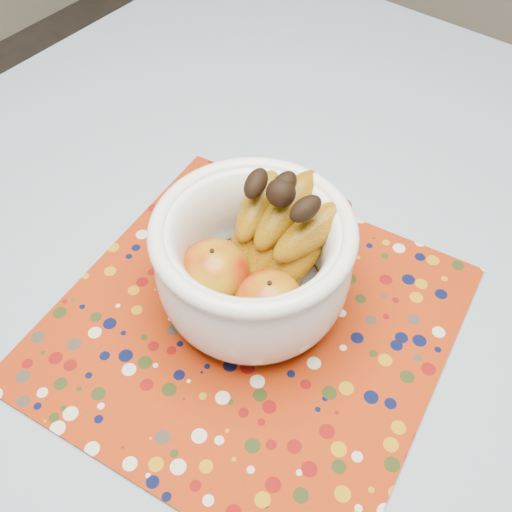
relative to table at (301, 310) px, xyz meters
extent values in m
plane|color=#2D2826|center=(0.00, 0.00, -0.67)|extent=(4.00, 4.00, 0.00)
cube|color=brown|center=(0.00, 0.00, 0.06)|extent=(1.20, 1.20, 0.04)
cylinder|color=brown|center=(-0.53, 0.53, -0.32)|extent=(0.06, 0.06, 0.71)
cube|color=slate|center=(0.00, 0.00, 0.08)|extent=(1.32, 1.32, 0.01)
cube|color=#952708|center=(-0.01, -0.11, 0.09)|extent=(0.49, 0.49, 0.00)
cylinder|color=white|center=(-0.02, -0.08, 0.10)|extent=(0.11, 0.11, 0.01)
cylinder|color=white|center=(-0.02, -0.08, 0.11)|extent=(0.16, 0.16, 0.01)
torus|color=white|center=(-0.02, -0.08, 0.22)|extent=(0.22, 0.22, 0.02)
ellipsoid|color=maroon|center=(-0.06, -0.11, 0.15)|extent=(0.08, 0.08, 0.07)
ellipsoid|color=maroon|center=(0.02, -0.10, 0.15)|extent=(0.08, 0.08, 0.07)
sphere|color=black|center=(-0.02, -0.03, 0.24)|extent=(0.03, 0.03, 0.03)
camera|label=1|loc=(0.24, -0.40, 0.68)|focal=42.00mm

